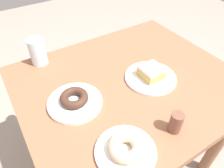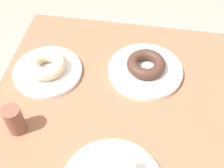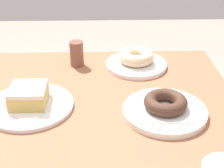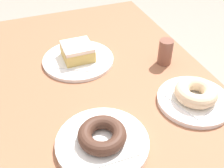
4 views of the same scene
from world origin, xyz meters
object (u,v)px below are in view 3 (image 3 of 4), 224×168
at_px(plate_glazed_square, 30,106).
at_px(plate_chocolate_ring, 165,112).
at_px(sugar_jar, 77,54).
at_px(donut_glazed_square, 28,95).
at_px(plate_sugar_ring, 136,65).
at_px(donut_chocolate_ring, 166,103).
at_px(donut_sugar_ring, 137,57).

bearing_deg(plate_glazed_square, plate_chocolate_ring, 173.00).
height_order(plate_glazed_square, sugar_jar, sugar_jar).
bearing_deg(plate_chocolate_ring, donut_glazed_square, -7.00).
bearing_deg(sugar_jar, donut_glazed_square, 67.05).
distance_m(plate_chocolate_ring, plate_glazed_square, 0.35).
distance_m(plate_sugar_ring, plate_glazed_square, 0.39).
bearing_deg(donut_chocolate_ring, sugar_jar, -51.05).
bearing_deg(plate_sugar_ring, plate_chocolate_ring, 99.52).
bearing_deg(donut_sugar_ring, donut_chocolate_ring, 99.52).
distance_m(plate_chocolate_ring, donut_chocolate_ring, 0.03).
height_order(donut_sugar_ring, donut_glazed_square, donut_glazed_square).
height_order(donut_sugar_ring, plate_glazed_square, donut_sugar_ring).
bearing_deg(sugar_jar, donut_chocolate_ring, 128.95).
relative_size(donut_sugar_ring, sugar_jar, 1.37).
bearing_deg(donut_glazed_square, plate_sugar_ring, -141.76).
distance_m(donut_chocolate_ring, sugar_jar, 0.38).
height_order(plate_chocolate_ring, plate_glazed_square, plate_chocolate_ring).
bearing_deg(donut_chocolate_ring, plate_chocolate_ring, 0.00).
xyz_separation_m(plate_chocolate_ring, plate_glazed_square, (0.35, -0.04, -0.00)).
bearing_deg(plate_sugar_ring, plate_glazed_square, 38.24).
distance_m(donut_sugar_ring, plate_chocolate_ring, 0.29).
bearing_deg(donut_chocolate_ring, donut_sugar_ring, -80.48).
bearing_deg(plate_glazed_square, donut_sugar_ring, -141.76).
distance_m(plate_sugar_ring, donut_sugar_ring, 0.03).
relative_size(plate_glazed_square, donut_glazed_square, 2.46).
bearing_deg(plate_sugar_ring, donut_sugar_ring, 0.00).
relative_size(plate_sugar_ring, plate_chocolate_ring, 0.92).
bearing_deg(donut_chocolate_ring, plate_glazed_square, -7.00).
relative_size(plate_sugar_ring, donut_sugar_ring, 1.75).
xyz_separation_m(plate_sugar_ring, donut_sugar_ring, (0.00, 0.00, 0.03)).
bearing_deg(donut_glazed_square, plate_chocolate_ring, 173.00).
height_order(plate_chocolate_ring, sugar_jar, sugar_jar).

